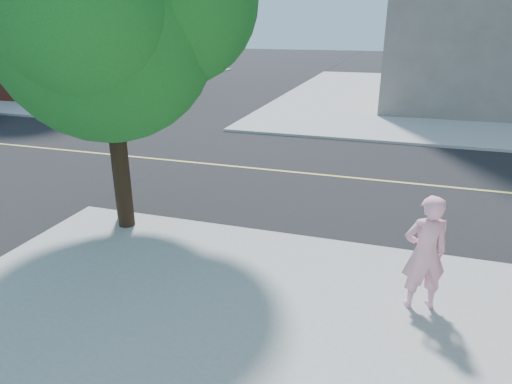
% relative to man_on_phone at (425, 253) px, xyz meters
% --- Properties ---
extents(ground, '(140.00, 140.00, 0.00)m').
position_rel_man_on_phone_xyz_m(ground, '(-6.63, 1.94, -1.06)').
color(ground, black).
rests_on(ground, ground).
extents(road_ew, '(140.00, 9.00, 0.01)m').
position_rel_man_on_phone_xyz_m(road_ew, '(-6.63, 6.44, -1.06)').
color(road_ew, black).
rests_on(road_ew, ground).
extents(sidewalk_nw, '(26.00, 25.00, 0.12)m').
position_rel_man_on_phone_xyz_m(sidewalk_nw, '(-29.63, 23.44, -1.00)').
color(sidewalk_nw, '#A4A4A4').
rests_on(sidewalk_nw, ground).
extents(man_on_phone, '(0.80, 0.65, 1.88)m').
position_rel_man_on_phone_xyz_m(man_on_phone, '(0.00, 0.00, 0.00)').
color(man_on_phone, '#FCAAC3').
rests_on(man_on_phone, sidewalk_se).
extents(street_tree, '(5.34, 4.85, 7.08)m').
position_rel_man_on_phone_xyz_m(street_tree, '(-6.01, 1.29, 3.63)').
color(street_tree, black).
rests_on(street_tree, sidewalk_se).
extents(signal_pole, '(4.19, 0.48, 4.74)m').
position_rel_man_on_phone_xyz_m(signal_pole, '(-8.80, 1.57, 2.93)').
color(signal_pole, black).
rests_on(signal_pole, sidewalk_se).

